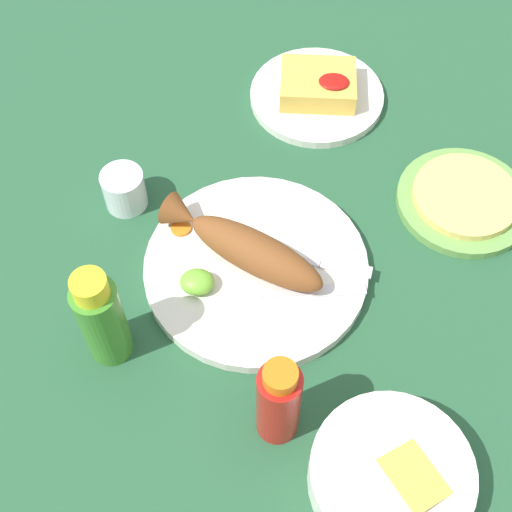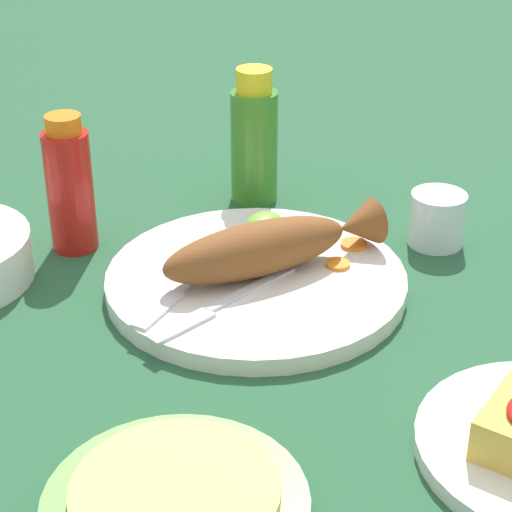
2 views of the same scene
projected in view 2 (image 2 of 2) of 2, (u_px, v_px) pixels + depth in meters
The scene contains 13 objects.
ground_plane at pixel (256, 289), 0.94m from camera, with size 4.00×4.00×0.00m, color #235133.
main_plate at pixel (256, 281), 0.94m from camera, with size 0.30×0.30×0.02m, color silver.
fried_fish at pixel (271, 246), 0.93m from camera, with size 0.24×0.16×0.05m.
fork_near at pixel (214, 307), 0.88m from camera, with size 0.18×0.05×0.00m.
fork_far at pixel (182, 289), 0.91m from camera, with size 0.19×0.04×0.00m.
carrot_slice_near at pixel (338, 264), 0.95m from camera, with size 0.02×0.02×0.00m, color orange.
carrot_slice_mid at pixel (354, 244), 0.99m from camera, with size 0.03×0.03×0.00m, color orange.
lime_wedge_main at pixel (265, 225), 1.00m from camera, with size 0.05×0.04×0.03m, color #6BB233.
hot_sauce_bottle_red at pixel (70, 187), 0.99m from camera, with size 0.05×0.05×0.15m.
hot_sauce_bottle_green at pixel (254, 140), 1.10m from camera, with size 0.06×0.06×0.16m.
salt_cup at pixel (437, 222), 1.02m from camera, with size 0.06×0.06×0.06m.
tortilla_plate at pixel (176, 507), 0.66m from camera, with size 0.19×0.19×0.01m, color #6B9E4C.
tortilla_stack at pixel (175, 493), 0.66m from camera, with size 0.15×0.15×0.01m, color #E0C666.
Camera 2 is at (0.67, 0.46, 0.48)m, focal length 65.00 mm.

